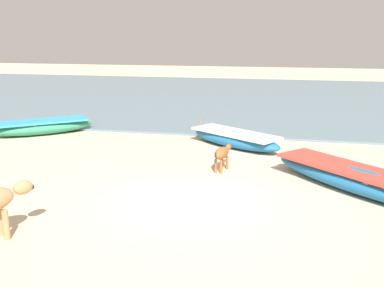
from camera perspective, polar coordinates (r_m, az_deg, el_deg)
ground at (r=9.46m, az=-0.25°, el=-7.74°), size 80.00×80.00×0.00m
sea_water at (r=25.09m, az=7.72°, el=6.06°), size 60.00×20.00×0.08m
fishing_boat_2 at (r=16.67m, az=-19.01°, el=2.16°), size 3.49×3.07×0.71m
fishing_boat_3 at (r=14.06m, az=5.63°, el=0.70°), size 3.40×2.73×0.69m
fishing_boat_5 at (r=10.70m, az=21.29°, el=-4.47°), size 4.34×4.11×0.73m
calf_near_brown at (r=11.54m, az=3.94°, el=-1.26°), size 0.45×0.98×0.64m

